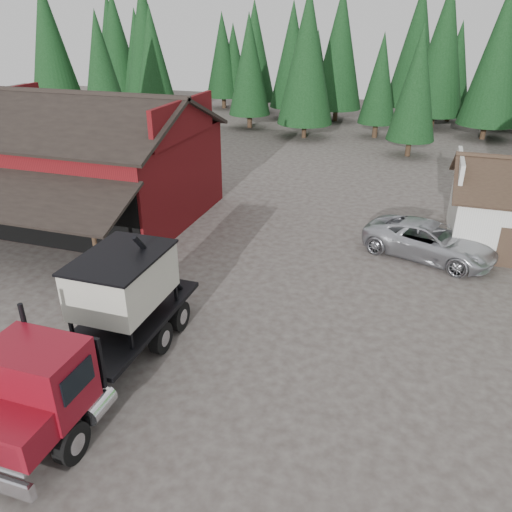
% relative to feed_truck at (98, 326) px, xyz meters
% --- Properties ---
extents(ground, '(120.00, 120.00, 0.00)m').
position_rel_feed_truck_xyz_m(ground, '(2.03, 2.97, -2.04)').
color(ground, '#433935').
rests_on(ground, ground).
extents(red_barn, '(12.80, 13.63, 7.18)m').
position_rel_feed_truck_xyz_m(red_barn, '(-8.97, 12.87, 0.65)').
color(red_barn, maroon).
rests_on(red_barn, ground).
extents(conifer_backdrop, '(76.00, 16.00, 16.00)m').
position_rel_feed_truck_xyz_m(conifer_backdrop, '(2.03, 44.97, -2.04)').
color(conifer_backdrop, black).
rests_on(conifer_backdrop, ground).
extents(near_pine_a, '(4.40, 4.40, 11.40)m').
position_rel_feed_truck_xyz_m(near_pine_a, '(-19.97, 30.97, 4.35)').
color(near_pine_a, '#382619').
rests_on(near_pine_a, ground).
extents(near_pine_b, '(3.96, 3.96, 10.40)m').
position_rel_feed_truck_xyz_m(near_pine_b, '(8.03, 32.97, 3.85)').
color(near_pine_b, '#382619').
rests_on(near_pine_b, ground).
extents(near_pine_d, '(5.28, 5.28, 13.40)m').
position_rel_feed_truck_xyz_m(near_pine_d, '(-1.97, 36.97, 5.35)').
color(near_pine_d, '#382619').
rests_on(near_pine_d, ground).
extents(feed_truck, '(2.89, 9.68, 4.36)m').
position_rel_feed_truck_xyz_m(feed_truck, '(0.00, 0.00, 0.00)').
color(feed_truck, black).
rests_on(feed_truck, ground).
extents(silver_car, '(6.94, 4.77, 1.76)m').
position_rel_feed_truck_xyz_m(silver_car, '(10.03, 12.97, -1.16)').
color(silver_car, '#B8BAC1').
rests_on(silver_car, ground).
extents(equip_box, '(0.71, 1.11, 0.60)m').
position_rel_feed_truck_xyz_m(equip_box, '(-1.28, 4.42, -1.74)').
color(equip_box, maroon).
rests_on(equip_box, ground).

